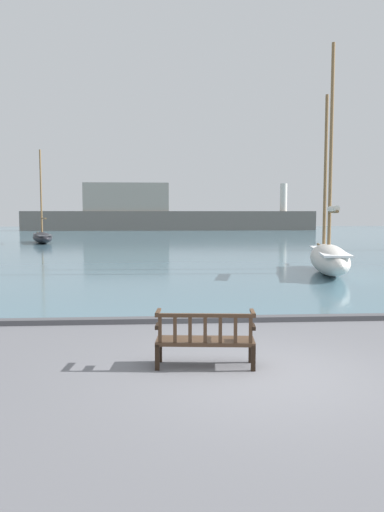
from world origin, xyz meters
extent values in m
plane|color=slate|center=(0.00, 0.00, 0.00)|extent=(160.00, 160.00, 0.00)
cube|color=slate|center=(0.00, 44.00, 0.04)|extent=(100.00, 80.00, 0.08)
cube|color=#4C4C50|center=(0.00, 3.85, 0.06)|extent=(40.00, 0.30, 0.12)
cube|color=black|center=(-1.55, 0.83, 0.21)|extent=(0.08, 0.08, 0.42)
cube|color=black|center=(-0.03, 0.69, 0.21)|extent=(0.08, 0.08, 0.42)
cube|color=black|center=(-1.59, 0.38, 0.21)|extent=(0.08, 0.08, 0.42)
cube|color=black|center=(-0.07, 0.24, 0.21)|extent=(0.08, 0.08, 0.42)
cube|color=#422D1E|center=(-0.81, 0.53, 0.42)|extent=(1.64, 0.67, 0.06)
cube|color=#422D1E|center=(-0.83, 0.31, 0.89)|extent=(1.60, 0.20, 0.06)
cube|color=#422D1E|center=(-1.55, 0.38, 0.66)|extent=(0.06, 0.05, 0.41)
cube|color=#422D1E|center=(-1.31, 0.36, 0.66)|extent=(0.06, 0.05, 0.41)
cube|color=#422D1E|center=(-1.07, 0.34, 0.66)|extent=(0.06, 0.05, 0.41)
cube|color=#422D1E|center=(-0.83, 0.31, 0.66)|extent=(0.06, 0.05, 0.41)
cube|color=#422D1E|center=(-0.59, 0.29, 0.66)|extent=(0.06, 0.05, 0.41)
cube|color=#422D1E|center=(-0.35, 0.27, 0.66)|extent=(0.06, 0.05, 0.41)
cube|color=#422D1E|center=(-0.11, 0.25, 0.66)|extent=(0.06, 0.05, 0.41)
cube|color=black|center=(-1.58, 0.52, 0.69)|extent=(0.09, 0.30, 0.06)
cube|color=#422D1E|center=(-1.58, 0.61, 0.90)|extent=(0.10, 0.47, 0.04)
cube|color=black|center=(-0.05, 0.37, 0.69)|extent=(0.09, 0.30, 0.06)
cube|color=#422D1E|center=(-0.04, 0.46, 0.90)|extent=(0.10, 0.47, 0.04)
ellipsoid|color=silver|center=(5.23, 12.04, 0.66)|extent=(2.59, 6.24, 1.17)
cube|color=white|center=(5.23, 12.04, 0.99)|extent=(2.11, 5.45, 0.08)
cylinder|color=brown|center=(5.26, 12.19, 5.08)|extent=(0.14, 0.14, 8.10)
cylinder|color=brown|center=(5.04, 11.13, 2.56)|extent=(0.55, 2.14, 0.11)
cylinder|color=silver|center=(5.04, 11.13, 2.67)|extent=(0.62, 1.95, 0.22)
cylinder|color=brown|center=(5.61, 13.83, 4.28)|extent=(0.14, 0.14, 6.51)
cylinder|color=brown|center=(5.98, 15.61, 1.01)|extent=(0.35, 1.20, 0.11)
ellipsoid|color=black|center=(-11.04, 33.72, 0.52)|extent=(3.10, 5.57, 0.88)
cube|color=#4C4C51|center=(-11.04, 33.72, 0.76)|extent=(2.55, 4.84, 0.08)
cylinder|color=brown|center=(-11.09, 33.85, 4.20)|extent=(0.14, 0.14, 6.79)
cylinder|color=brown|center=(-10.62, 32.50, 2.08)|extent=(1.04, 2.74, 0.11)
cylinder|color=brown|center=(-12.08, 36.70, 0.78)|extent=(0.40, 0.88, 0.11)
cube|color=#66605B|center=(0.00, 62.82, 1.39)|extent=(41.02, 2.40, 2.77)
cube|color=gray|center=(-6.11, 62.82, 4.73)|extent=(11.78, 2.00, 3.91)
cylinder|color=beige|center=(16.10, 62.82, 4.73)|extent=(1.00, 1.00, 3.91)
camera|label=1|loc=(-1.55, -7.43, 2.51)|focal=35.00mm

